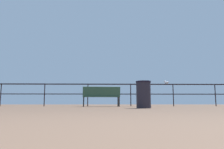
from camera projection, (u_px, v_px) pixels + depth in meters
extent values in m
cube|color=black|center=(109.00, 84.00, 10.26)|extent=(18.66, 0.05, 0.05)
cube|color=black|center=(109.00, 94.00, 10.20)|extent=(18.66, 0.04, 0.04)
cylinder|color=black|center=(1.00, 95.00, 10.07)|extent=(0.04, 0.04, 1.06)
cylinder|color=black|center=(44.00, 95.00, 10.12)|extent=(0.04, 0.04, 1.06)
cylinder|color=black|center=(88.00, 95.00, 10.17)|extent=(0.04, 0.04, 1.06)
cylinder|color=black|center=(131.00, 95.00, 10.22)|extent=(0.04, 0.04, 1.06)
cylinder|color=black|center=(173.00, 95.00, 10.27)|extent=(0.04, 0.04, 1.06)
cylinder|color=black|center=(215.00, 95.00, 10.32)|extent=(0.04, 0.04, 1.06)
cube|color=#2D4F3B|center=(101.00, 96.00, 9.34)|extent=(1.65, 0.62, 0.05)
cube|color=#2D4F3B|center=(102.00, 91.00, 9.14)|extent=(1.62, 0.26, 0.41)
cube|color=black|center=(119.00, 101.00, 9.39)|extent=(0.08, 0.44, 0.44)
cube|color=black|center=(118.00, 94.00, 9.63)|extent=(0.06, 0.34, 0.04)
cube|color=black|center=(84.00, 101.00, 9.22)|extent=(0.08, 0.44, 0.44)
cube|color=black|center=(84.00, 93.00, 9.46)|extent=(0.06, 0.34, 0.04)
ellipsoid|color=silver|center=(167.00, 83.00, 10.34)|extent=(0.23, 0.26, 0.12)
ellipsoid|color=#93909A|center=(167.00, 82.00, 10.35)|extent=(0.19, 0.23, 0.04)
sphere|color=silver|center=(165.00, 82.00, 10.44)|extent=(0.10, 0.10, 0.10)
cone|color=gold|center=(164.00, 82.00, 10.50)|extent=(0.06, 0.06, 0.04)
cube|color=#93909A|center=(168.00, 82.00, 10.24)|extent=(0.09, 0.10, 0.02)
cylinder|color=black|center=(143.00, 95.00, 5.98)|extent=(0.41, 0.41, 0.73)
cylinder|color=black|center=(143.00, 82.00, 6.03)|extent=(0.43, 0.43, 0.04)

